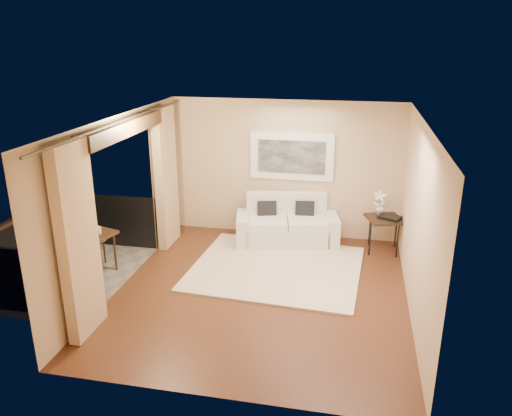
% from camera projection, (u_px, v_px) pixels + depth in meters
% --- Properties ---
extents(floor, '(5.00, 5.00, 0.00)m').
position_uv_depth(floor, '(261.00, 291.00, 7.90)').
color(floor, '#532C18').
rests_on(floor, ground).
extents(room_shell, '(5.00, 6.40, 5.00)m').
position_uv_depth(room_shell, '(122.00, 128.00, 7.47)').
color(room_shell, white).
rests_on(room_shell, ground).
extents(balcony, '(1.81, 2.60, 1.17)m').
position_uv_depth(balcony, '(70.00, 263.00, 8.46)').
color(balcony, '#605B56').
rests_on(balcony, ground).
extents(curtains, '(0.16, 4.80, 2.64)m').
position_uv_depth(curtains, '(130.00, 203.00, 7.85)').
color(curtains, tan).
rests_on(curtains, ground).
extents(artwork, '(1.62, 0.07, 0.92)m').
position_uv_depth(artwork, '(292.00, 157.00, 9.62)').
color(artwork, white).
rests_on(artwork, room_shell).
extents(rug, '(2.99, 2.65, 0.04)m').
position_uv_depth(rug, '(276.00, 268.00, 8.64)').
color(rug, beige).
rests_on(rug, floor).
extents(sofa, '(2.06, 1.19, 0.93)m').
position_uv_depth(sofa, '(287.00, 226.00, 9.70)').
color(sofa, silver).
rests_on(sofa, floor).
extents(side_table, '(0.77, 0.77, 0.66)m').
position_uv_depth(side_table, '(384.00, 221.00, 9.19)').
color(side_table, black).
rests_on(side_table, floor).
extents(tray, '(0.46, 0.41, 0.05)m').
position_uv_depth(tray, '(390.00, 217.00, 9.11)').
color(tray, black).
rests_on(tray, side_table).
extents(orchid, '(0.26, 0.19, 0.48)m').
position_uv_depth(orchid, '(380.00, 203.00, 9.23)').
color(orchid, white).
rests_on(orchid, side_table).
extents(bistro_table, '(0.81, 0.81, 0.77)m').
position_uv_depth(bistro_table, '(91.00, 238.00, 8.20)').
color(bistro_table, black).
rests_on(bistro_table, balcony).
extents(balcony_chair_far, '(0.47, 0.47, 0.97)m').
position_uv_depth(balcony_chair_far, '(85.00, 238.00, 8.52)').
color(balcony_chair_far, black).
rests_on(balcony_chair_far, balcony).
extents(balcony_chair_near, '(0.41, 0.42, 0.88)m').
position_uv_depth(balcony_chair_near, '(36.00, 264.00, 7.69)').
color(balcony_chair_near, black).
rests_on(balcony_chair_near, balcony).
extents(ice_bucket, '(0.18, 0.18, 0.20)m').
position_uv_depth(ice_bucket, '(83.00, 225.00, 8.24)').
color(ice_bucket, silver).
rests_on(ice_bucket, bistro_table).
extents(candle, '(0.06, 0.06, 0.07)m').
position_uv_depth(candle, '(97.00, 228.00, 8.30)').
color(candle, red).
rests_on(candle, bistro_table).
extents(vase, '(0.04, 0.04, 0.18)m').
position_uv_depth(vase, '(86.00, 232.00, 8.01)').
color(vase, white).
rests_on(vase, bistro_table).
extents(glass_a, '(0.06, 0.06, 0.12)m').
position_uv_depth(glass_a, '(92.00, 232.00, 8.06)').
color(glass_a, white).
rests_on(glass_a, bistro_table).
extents(glass_b, '(0.06, 0.06, 0.12)m').
position_uv_depth(glass_b, '(99.00, 230.00, 8.14)').
color(glass_b, silver).
rests_on(glass_b, bistro_table).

